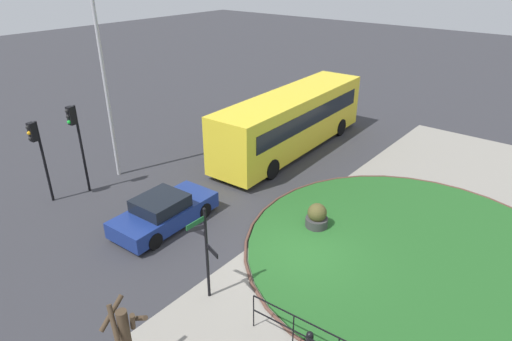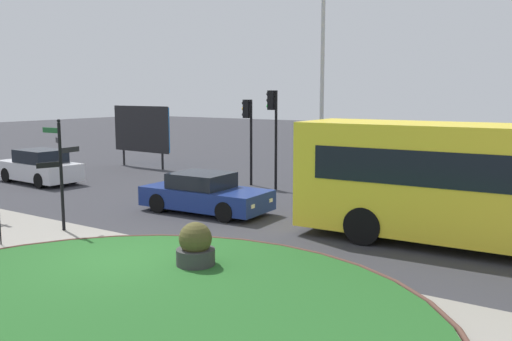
{
  "view_description": "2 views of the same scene",
  "coord_description": "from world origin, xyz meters",
  "px_view_note": "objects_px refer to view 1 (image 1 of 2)",
  "views": [
    {
      "loc": [
        -10.92,
        -6.77,
        9.53
      ],
      "look_at": [
        1.92,
        3.68,
        1.49
      ],
      "focal_mm": 30.59,
      "sensor_mm": 36.0,
      "label": 1
    },
    {
      "loc": [
        9.65,
        -8.77,
        3.96
      ],
      "look_at": [
        1.07,
        4.0,
        1.78
      ],
      "focal_mm": 38.83,
      "sensor_mm": 36.0,
      "label": 2
    }
  ],
  "objects_px": {
    "planter_near_signpost": "(317,217)",
    "car_far_lane": "(164,212)",
    "traffic_light_far": "(37,145)",
    "traffic_light_near": "(76,131)",
    "street_tree_bare": "(126,339)",
    "signpost_directional": "(205,247)",
    "bus_yellow": "(292,120)",
    "lamppost_tall": "(105,81)"
  },
  "relations": [
    {
      "from": "planter_near_signpost",
      "to": "car_far_lane",
      "type": "bearing_deg",
      "value": 127.04
    },
    {
      "from": "car_far_lane",
      "to": "traffic_light_far",
      "type": "xyz_separation_m",
      "value": [
        -1.95,
        5.33,
        2.07
      ]
    },
    {
      "from": "car_far_lane",
      "to": "planter_near_signpost",
      "type": "distance_m",
      "value": 5.98
    },
    {
      "from": "traffic_light_near",
      "to": "planter_near_signpost",
      "type": "height_order",
      "value": "traffic_light_near"
    },
    {
      "from": "street_tree_bare",
      "to": "car_far_lane",
      "type": "bearing_deg",
      "value": 43.12
    },
    {
      "from": "signpost_directional",
      "to": "bus_yellow",
      "type": "xyz_separation_m",
      "value": [
        11.33,
        4.79,
        -0.19
      ]
    },
    {
      "from": "planter_near_signpost",
      "to": "street_tree_bare",
      "type": "xyz_separation_m",
      "value": [
        -8.73,
        -0.03,
        0.81
      ]
    },
    {
      "from": "signpost_directional",
      "to": "traffic_light_near",
      "type": "distance_m",
      "value": 9.3
    },
    {
      "from": "signpost_directional",
      "to": "traffic_light_far",
      "type": "distance_m",
      "value": 9.59
    },
    {
      "from": "lamppost_tall",
      "to": "street_tree_bare",
      "type": "relative_size",
      "value": 3.68
    },
    {
      "from": "bus_yellow",
      "to": "traffic_light_near",
      "type": "height_order",
      "value": "traffic_light_near"
    },
    {
      "from": "signpost_directional",
      "to": "street_tree_bare",
      "type": "distance_m",
      "value": 3.37
    },
    {
      "from": "signpost_directional",
      "to": "planter_near_signpost",
      "type": "height_order",
      "value": "signpost_directional"
    },
    {
      "from": "lamppost_tall",
      "to": "car_far_lane",
      "type": "bearing_deg",
      "value": -106.25
    },
    {
      "from": "traffic_light_near",
      "to": "street_tree_bare",
      "type": "height_order",
      "value": "traffic_light_near"
    },
    {
      "from": "bus_yellow",
      "to": "street_tree_bare",
      "type": "xyz_separation_m",
      "value": [
        -14.59,
        -5.36,
        -0.41
      ]
    },
    {
      "from": "bus_yellow",
      "to": "lamppost_tall",
      "type": "bearing_deg",
      "value": 146.54
    },
    {
      "from": "bus_yellow",
      "to": "traffic_light_near",
      "type": "bearing_deg",
      "value": 153.74
    },
    {
      "from": "signpost_directional",
      "to": "traffic_light_near",
      "type": "height_order",
      "value": "traffic_light_near"
    },
    {
      "from": "traffic_light_far",
      "to": "lamppost_tall",
      "type": "height_order",
      "value": "lamppost_tall"
    },
    {
      "from": "planter_near_signpost",
      "to": "street_tree_bare",
      "type": "relative_size",
      "value": 0.46
    },
    {
      "from": "traffic_light_near",
      "to": "street_tree_bare",
      "type": "distance_m",
      "value": 10.91
    },
    {
      "from": "planter_near_signpost",
      "to": "street_tree_bare",
      "type": "bearing_deg",
      "value": -179.83
    },
    {
      "from": "traffic_light_near",
      "to": "traffic_light_far",
      "type": "distance_m",
      "value": 1.6
    },
    {
      "from": "car_far_lane",
      "to": "lamppost_tall",
      "type": "distance_m",
      "value": 6.85
    },
    {
      "from": "planter_near_signpost",
      "to": "street_tree_bare",
      "type": "distance_m",
      "value": 8.76
    },
    {
      "from": "lamppost_tall",
      "to": "planter_near_signpost",
      "type": "bearing_deg",
      "value": -78.48
    },
    {
      "from": "signpost_directional",
      "to": "bus_yellow",
      "type": "height_order",
      "value": "signpost_directional"
    },
    {
      "from": "bus_yellow",
      "to": "car_far_lane",
      "type": "bearing_deg",
      "value": -179.15
    },
    {
      "from": "planter_near_signpost",
      "to": "bus_yellow",
      "type": "bearing_deg",
      "value": 42.29
    },
    {
      "from": "car_far_lane",
      "to": "lamppost_tall",
      "type": "xyz_separation_m",
      "value": [
        1.55,
        5.31,
        4.04
      ]
    },
    {
      "from": "car_far_lane",
      "to": "lamppost_tall",
      "type": "bearing_deg",
      "value": 70.96
    },
    {
      "from": "traffic_light_far",
      "to": "bus_yellow",
      "type": "bearing_deg",
      "value": 149.92
    },
    {
      "from": "car_far_lane",
      "to": "traffic_light_far",
      "type": "distance_m",
      "value": 6.05
    },
    {
      "from": "lamppost_tall",
      "to": "traffic_light_far",
      "type": "bearing_deg",
      "value": 179.57
    },
    {
      "from": "street_tree_bare",
      "to": "planter_near_signpost",
      "type": "bearing_deg",
      "value": 0.17
    },
    {
      "from": "traffic_light_near",
      "to": "traffic_light_far",
      "type": "xyz_separation_m",
      "value": [
        -1.52,
        0.42,
        -0.27
      ]
    },
    {
      "from": "traffic_light_far",
      "to": "planter_near_signpost",
      "type": "xyz_separation_m",
      "value": [
        5.55,
        -10.11,
        -2.2
      ]
    },
    {
      "from": "bus_yellow",
      "to": "car_far_lane",
      "type": "relative_size",
      "value": 2.58
    },
    {
      "from": "bus_yellow",
      "to": "traffic_light_near",
      "type": "relative_size",
      "value": 2.81
    },
    {
      "from": "signpost_directional",
      "to": "traffic_light_far",
      "type": "xyz_separation_m",
      "value": [
        -0.09,
        9.56,
        0.79
      ]
    },
    {
      "from": "lamppost_tall",
      "to": "bus_yellow",
      "type": "bearing_deg",
      "value": -30.91
    }
  ]
}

